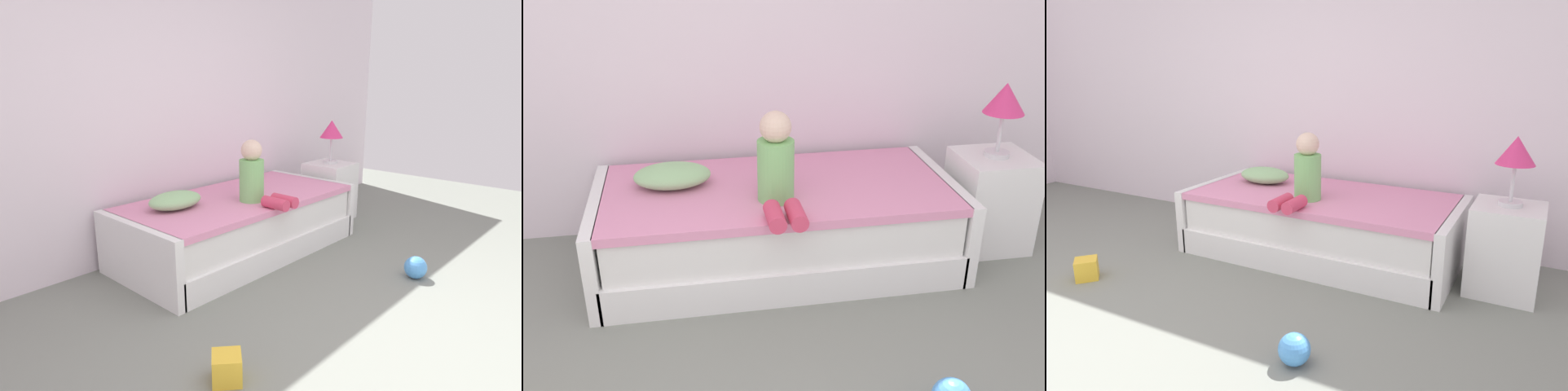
# 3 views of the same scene
# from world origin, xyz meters

# --- Properties ---
(ground_plane) EXTENTS (9.20, 9.20, 0.00)m
(ground_plane) POSITION_xyz_m (0.00, 0.00, 0.00)
(ground_plane) COLOR gray
(wall_rear) EXTENTS (7.20, 0.10, 2.90)m
(wall_rear) POSITION_xyz_m (0.00, 2.60, 1.45)
(wall_rear) COLOR white
(wall_rear) RESTS_ON ground
(bed) EXTENTS (2.11, 1.00, 0.50)m
(bed) POSITION_xyz_m (0.55, 2.00, 0.25)
(bed) COLOR white
(bed) RESTS_ON ground
(nightstand) EXTENTS (0.44, 0.44, 0.60)m
(nightstand) POSITION_xyz_m (1.90, 1.98, 0.30)
(nightstand) COLOR white
(nightstand) RESTS_ON ground
(table_lamp) EXTENTS (0.24, 0.24, 0.45)m
(table_lamp) POSITION_xyz_m (1.90, 1.98, 0.94)
(table_lamp) COLOR silver
(table_lamp) RESTS_ON nightstand
(child_figure) EXTENTS (0.20, 0.51, 0.50)m
(child_figure) POSITION_xyz_m (0.51, 1.77, 0.70)
(child_figure) COLOR #7FC672
(child_figure) RESTS_ON bed
(pillow) EXTENTS (0.44, 0.30, 0.13)m
(pillow) POSITION_xyz_m (-0.04, 2.10, 0.56)
(pillow) COLOR #99CC8C
(pillow) RESTS_ON bed
(toy_ball) EXTENTS (0.17, 0.17, 0.17)m
(toy_ball) POSITION_xyz_m (1.06, 0.63, 0.08)
(toy_ball) COLOR #4C99E5
(toy_ball) RESTS_ON ground
(toy_block) EXTENTS (0.21, 0.21, 0.15)m
(toy_block) POSITION_xyz_m (-0.73, 0.81, 0.07)
(toy_block) COLOR yellow
(toy_block) RESTS_ON ground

